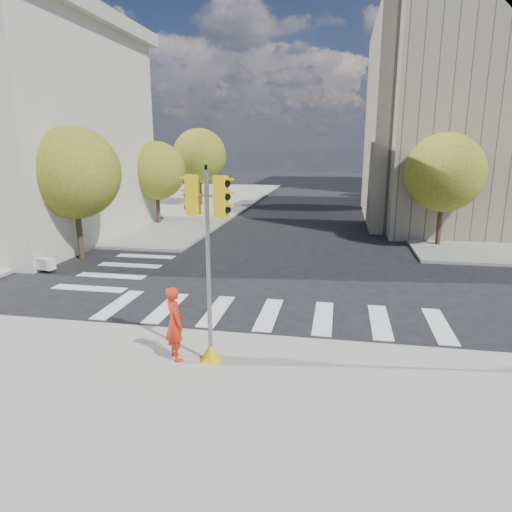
{
  "coord_description": "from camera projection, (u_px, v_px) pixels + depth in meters",
  "views": [
    {
      "loc": [
        2.07,
        -16.16,
        5.51
      ],
      "look_at": [
        -0.46,
        -2.43,
        2.1
      ],
      "focal_mm": 32.0,
      "sensor_mm": 36.0,
      "label": 1
    }
  ],
  "objects": [
    {
      "name": "sidewalk_far_left",
      "position": [
        115.0,
        201.0,
        45.45
      ],
      "size": [
        28.0,
        40.0,
        0.15
      ],
      "primitive_type": "cube",
      "color": "gray",
      "rests_on": "ground"
    },
    {
      "name": "lamp_near",
      "position": [
        440.0,
        160.0,
        27.98
      ],
      "size": [
        0.35,
        0.18,
        8.11
      ],
      "color": "black",
      "rests_on": "sidewalk_far_right"
    },
    {
      "name": "tree_re_near",
      "position": [
        444.0,
        173.0,
        24.38
      ],
      "size": [
        4.2,
        4.2,
        6.16
      ],
      "color": "#382616",
      "rests_on": "ground"
    },
    {
      "name": "tree_lw_far",
      "position": [
        199.0,
        156.0,
        40.8
      ],
      "size": [
        4.8,
        4.8,
        6.95
      ],
      "color": "#382616",
      "rests_on": "ground"
    },
    {
      "name": "tree_lw_mid",
      "position": [
        156.0,
        171.0,
        31.44
      ],
      "size": [
        4.0,
        4.0,
        5.77
      ],
      "color": "#382616",
      "rests_on": "ground"
    },
    {
      "name": "tree_re_far",
      "position": [
        395.0,
        161.0,
        47.35
      ],
      "size": [
        4.0,
        4.0,
        5.88
      ],
      "color": "#382616",
      "rests_on": "ground"
    },
    {
      "name": "tree_re_mid",
      "position": [
        412.0,
        160.0,
        35.77
      ],
      "size": [
        4.6,
        4.6,
        6.66
      ],
      "color": "#382616",
      "rests_on": "ground"
    },
    {
      "name": "photographer",
      "position": [
        175.0,
        323.0,
        11.53
      ],
      "size": [
        0.81,
        0.84,
        1.93
      ],
      "primitive_type": "imported",
      "rotation": [
        0.0,
        0.0,
        2.27
      ],
      "color": "red",
      "rests_on": "sidewalk_near"
    },
    {
      "name": "lamp_far",
      "position": [
        408.0,
        155.0,
        41.36
      ],
      "size": [
        0.35,
        0.18,
        8.11
      ],
      "color": "black",
      "rests_on": "sidewalk_far_right"
    },
    {
      "name": "tree_lw_near",
      "position": [
        74.0,
        173.0,
        21.78
      ],
      "size": [
        4.4,
        4.4,
        6.41
      ],
      "color": "#382616",
      "rests_on": "ground"
    },
    {
      "name": "planter_wall",
      "position": [
        2.0,
        259.0,
        21.04
      ],
      "size": [
        5.97,
        1.52,
        0.5
      ],
      "primitive_type": "cube",
      "rotation": [
        0.0,
        0.0,
        -0.19
      ],
      "color": "silver",
      "rests_on": "sidewalk_left_near"
    },
    {
      "name": "traffic_signal",
      "position": [
        209.0,
        282.0,
        11.13
      ],
      "size": [
        1.08,
        0.56,
        4.91
      ],
      "rotation": [
        0.0,
        0.0,
        -0.24
      ],
      "color": "#DBB10B",
      "rests_on": "sidewalk_near"
    },
    {
      "name": "ground",
      "position": [
        280.0,
        296.0,
        17.11
      ],
      "size": [
        160.0,
        160.0,
        0.0
      ],
      "primitive_type": "plane",
      "color": "black",
      "rests_on": "ground"
    }
  ]
}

